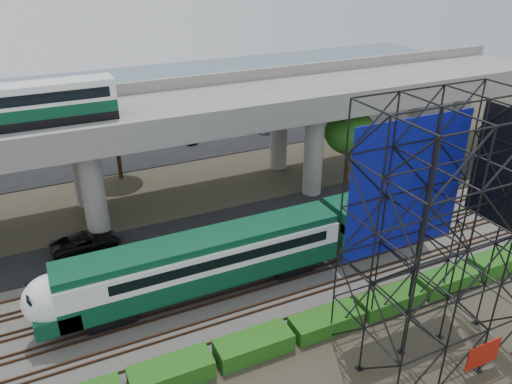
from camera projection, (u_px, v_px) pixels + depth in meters
ground at (280, 293)px, 34.53m from camera, size 140.00×140.00×0.00m
ballast_bed at (267, 277)px, 36.11m from camera, size 90.00×12.00×0.20m
service_road at (223, 224)px, 43.02m from camera, size 90.00×5.00×0.08m
parking_lot at (153, 138)px, 62.06m from camera, size 90.00×18.00×0.08m
harbor_water at (118, 95)px, 79.89m from camera, size 140.00×40.00×0.03m
rail_tracks at (267, 275)px, 36.03m from camera, size 90.00×9.52×0.16m
commuter_train at (234, 253)px, 33.90m from camera, size 29.30×3.06×4.30m
overpass at (187, 117)px, 43.48m from camera, size 80.00×12.00×12.40m
scaffold_tower at (441, 239)px, 26.80m from camera, size 9.36×6.36×15.00m
hedge_strip at (326, 321)px, 31.19m from camera, size 34.60×1.80×1.20m
trees at (148, 151)px, 43.37m from camera, size 40.94×16.94×7.69m
suv at (86, 242)px, 38.99m from camera, size 5.54×3.01×1.48m
parked_cars at (170, 131)px, 62.40m from camera, size 37.94×9.45×1.32m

